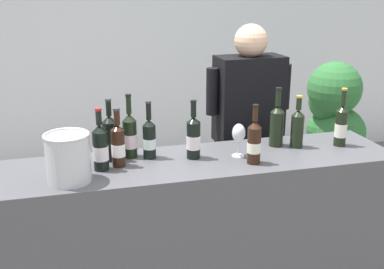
{
  "coord_description": "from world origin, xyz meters",
  "views": [
    {
      "loc": [
        -0.7,
        -2.38,
        1.93
      ],
      "look_at": [
        -0.07,
        0.0,
        1.14
      ],
      "focal_mm": 44.77,
      "sensor_mm": 36.0,
      "label": 1
    }
  ],
  "objects_px": {
    "wine_bottle_0": "(297,127)",
    "wine_bottle_3": "(277,124)",
    "wine_bottle_1": "(193,137)",
    "wine_bottle_6": "(149,138)",
    "wine_bottle_5": "(110,137)",
    "wine_bottle_8": "(254,142)",
    "wine_bottle_7": "(101,148)",
    "wine_bottle_4": "(341,125)",
    "wine_bottle_9": "(118,145)",
    "wine_glass": "(239,134)",
    "person_server": "(247,150)",
    "potted_shrub": "(333,122)",
    "ice_bucket": "(68,158)",
    "wine_bottle_2": "(130,135)"
  },
  "relations": [
    {
      "from": "wine_bottle_4",
      "to": "wine_bottle_6",
      "type": "xyz_separation_m",
      "value": [
        -1.14,
        0.08,
        -0.01
      ]
    },
    {
      "from": "person_server",
      "to": "wine_bottle_9",
      "type": "bearing_deg",
      "value": -150.78
    },
    {
      "from": "wine_bottle_0",
      "to": "wine_bottle_2",
      "type": "distance_m",
      "value": 0.98
    },
    {
      "from": "wine_bottle_2",
      "to": "ice_bucket",
      "type": "bearing_deg",
      "value": -141.35
    },
    {
      "from": "wine_bottle_9",
      "to": "wine_glass",
      "type": "xyz_separation_m",
      "value": [
        0.67,
        -0.03,
        0.01
      ]
    },
    {
      "from": "wine_bottle_1",
      "to": "wine_bottle_7",
      "type": "bearing_deg",
      "value": -174.94
    },
    {
      "from": "wine_bottle_9",
      "to": "ice_bucket",
      "type": "relative_size",
      "value": 1.29
    },
    {
      "from": "wine_bottle_1",
      "to": "wine_bottle_6",
      "type": "xyz_separation_m",
      "value": [
        -0.24,
        0.07,
        -0.0
      ]
    },
    {
      "from": "wine_bottle_4",
      "to": "wine_bottle_7",
      "type": "bearing_deg",
      "value": -178.9
    },
    {
      "from": "wine_bottle_0",
      "to": "wine_bottle_9",
      "type": "relative_size",
      "value": 0.98
    },
    {
      "from": "wine_bottle_1",
      "to": "wine_bottle_2",
      "type": "distance_m",
      "value": 0.35
    },
    {
      "from": "wine_bottle_7",
      "to": "person_server",
      "type": "relative_size",
      "value": 0.2
    },
    {
      "from": "wine_bottle_3",
      "to": "wine_glass",
      "type": "relative_size",
      "value": 1.87
    },
    {
      "from": "wine_bottle_5",
      "to": "potted_shrub",
      "type": "xyz_separation_m",
      "value": [
        1.93,
        0.91,
        -0.32
      ]
    },
    {
      "from": "wine_bottle_5",
      "to": "ice_bucket",
      "type": "xyz_separation_m",
      "value": [
        -0.23,
        -0.25,
        -0.01
      ]
    },
    {
      "from": "wine_bottle_0",
      "to": "wine_bottle_1",
      "type": "xyz_separation_m",
      "value": [
        -0.64,
        -0.02,
        -0.0
      ]
    },
    {
      "from": "wine_bottle_5",
      "to": "wine_bottle_9",
      "type": "distance_m",
      "value": 0.11
    },
    {
      "from": "wine_bottle_0",
      "to": "wine_bottle_8",
      "type": "relative_size",
      "value": 0.96
    },
    {
      "from": "wine_bottle_6",
      "to": "potted_shrub",
      "type": "distance_m",
      "value": 1.98
    },
    {
      "from": "wine_bottle_8",
      "to": "wine_bottle_9",
      "type": "distance_m",
      "value": 0.73
    },
    {
      "from": "wine_bottle_6",
      "to": "wine_bottle_9",
      "type": "relative_size",
      "value": 1.03
    },
    {
      "from": "wine_bottle_3",
      "to": "wine_bottle_7",
      "type": "bearing_deg",
      "value": -173.34
    },
    {
      "from": "wine_bottle_8",
      "to": "potted_shrub",
      "type": "height_order",
      "value": "potted_shrub"
    },
    {
      "from": "wine_bottle_3",
      "to": "wine_bottle_4",
      "type": "xyz_separation_m",
      "value": [
        0.37,
        -0.09,
        -0.01
      ]
    },
    {
      "from": "wine_bottle_0",
      "to": "wine_bottle_4",
      "type": "height_order",
      "value": "wine_bottle_4"
    },
    {
      "from": "potted_shrub",
      "to": "ice_bucket",
      "type": "bearing_deg",
      "value": -151.77
    },
    {
      "from": "wine_bottle_2",
      "to": "wine_bottle_4",
      "type": "bearing_deg",
      "value": -5.84
    },
    {
      "from": "wine_bottle_6",
      "to": "wine_glass",
      "type": "height_order",
      "value": "wine_bottle_6"
    },
    {
      "from": "wine_bottle_6",
      "to": "wine_bottle_9",
      "type": "distance_m",
      "value": 0.2
    },
    {
      "from": "wine_bottle_0",
      "to": "wine_bottle_7",
      "type": "xyz_separation_m",
      "value": [
        -1.15,
        -0.07,
        -0.0
      ]
    },
    {
      "from": "wine_bottle_2",
      "to": "wine_bottle_8",
      "type": "distance_m",
      "value": 0.69
    },
    {
      "from": "wine_bottle_0",
      "to": "wine_bottle_3",
      "type": "bearing_deg",
      "value": 153.52
    },
    {
      "from": "wine_bottle_2",
      "to": "wine_bottle_5",
      "type": "xyz_separation_m",
      "value": [
        -0.11,
        -0.02,
        0.01
      ]
    },
    {
      "from": "wine_bottle_1",
      "to": "wine_bottle_9",
      "type": "distance_m",
      "value": 0.42
    },
    {
      "from": "wine_bottle_0",
      "to": "wine_bottle_2",
      "type": "relative_size",
      "value": 0.87
    },
    {
      "from": "wine_bottle_3",
      "to": "wine_bottle_9",
      "type": "height_order",
      "value": "wine_bottle_3"
    },
    {
      "from": "wine_bottle_3",
      "to": "wine_bottle_9",
      "type": "relative_size",
      "value": 1.11
    },
    {
      "from": "wine_bottle_2",
      "to": "wine_bottle_6",
      "type": "height_order",
      "value": "wine_bottle_2"
    },
    {
      "from": "wine_bottle_5",
      "to": "wine_bottle_7",
      "type": "relative_size",
      "value": 1.04
    },
    {
      "from": "wine_bottle_9",
      "to": "wine_bottle_0",
      "type": "bearing_deg",
      "value": 2.08
    },
    {
      "from": "wine_bottle_2",
      "to": "wine_bottle_9",
      "type": "bearing_deg",
      "value": -122.51
    },
    {
      "from": "wine_bottle_3",
      "to": "wine_bottle_1",
      "type": "bearing_deg",
      "value": -171.82
    },
    {
      "from": "wine_bottle_6",
      "to": "wine_bottle_7",
      "type": "relative_size",
      "value": 0.98
    },
    {
      "from": "wine_bottle_6",
      "to": "person_server",
      "type": "relative_size",
      "value": 0.19
    },
    {
      "from": "wine_bottle_3",
      "to": "wine_bottle_5",
      "type": "xyz_separation_m",
      "value": [
        -0.98,
        0.01,
        0.0
      ]
    },
    {
      "from": "wine_bottle_4",
      "to": "wine_bottle_8",
      "type": "distance_m",
      "value": 0.63
    },
    {
      "from": "wine_bottle_4",
      "to": "potted_shrub",
      "type": "bearing_deg",
      "value": 60.21
    },
    {
      "from": "wine_bottle_8",
      "to": "wine_glass",
      "type": "relative_size",
      "value": 1.72
    },
    {
      "from": "wine_glass",
      "to": "ice_bucket",
      "type": "height_order",
      "value": "ice_bucket"
    },
    {
      "from": "wine_bottle_3",
      "to": "potted_shrub",
      "type": "xyz_separation_m",
      "value": [
        0.95,
        0.92,
        -0.32
      ]
    }
  ]
}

